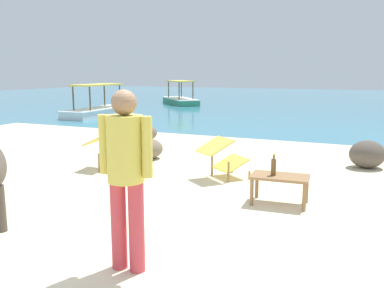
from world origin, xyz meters
name	(u,v)px	position (x,y,z in m)	size (l,w,h in m)	color
sand_beach	(125,241)	(0.00, 0.00, 0.02)	(18.00, 14.00, 0.04)	beige
water_surface	(330,102)	(0.00, 22.00, 0.00)	(60.00, 36.00, 0.03)	teal
low_bench_table	(280,180)	(1.25, 1.86, 0.37)	(0.79, 0.49, 0.40)	olive
bottle	(273,167)	(1.17, 1.83, 0.56)	(0.07, 0.07, 0.30)	brown
deck_chair_near	(223,156)	(0.10, 2.82, 0.42)	(0.89, 0.93, 0.68)	olive
deck_chair_far	(108,149)	(-2.03, 2.59, 0.42)	(0.84, 0.65, 0.68)	olive
person_standing	(126,167)	(0.39, -0.53, 0.99)	(0.51, 0.32, 1.62)	#CC3D47
shore_rock_large	(367,154)	(2.30, 4.62, 0.30)	(0.66, 0.58, 0.51)	brown
shore_rock_medium	(146,133)	(-3.02, 5.63, 0.24)	(0.61, 0.57, 0.40)	#6B5B4C
shore_rock_small	(148,149)	(-1.83, 3.67, 0.25)	(0.65, 0.58, 0.42)	#756651
boat_green	(180,99)	(-7.52, 17.19, 0.29)	(3.31, 3.50, 1.29)	#338E66
boat_white	(98,109)	(-7.95, 10.26, 0.29)	(1.32, 3.72, 1.29)	white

